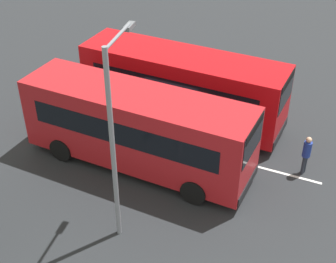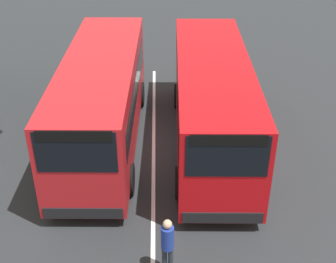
{
  "view_description": "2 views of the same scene",
  "coord_description": "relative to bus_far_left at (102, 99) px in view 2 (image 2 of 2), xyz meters",
  "views": [
    {
      "loc": [
        5.76,
        -15.9,
        11.98
      ],
      "look_at": [
        0.51,
        -0.96,
        1.28
      ],
      "focal_mm": 50.91,
      "sensor_mm": 36.0,
      "label": 1
    },
    {
      "loc": [
        14.04,
        -1.05,
        9.09
      ],
      "look_at": [
        1.5,
        0.36,
        1.48
      ],
      "focal_mm": 49.1,
      "sensor_mm": 36.0,
      "label": 2
    }
  ],
  "objects": [
    {
      "name": "ground_plane",
      "position": [
        0.45,
        1.76,
        -1.79
      ],
      "size": [
        67.13,
        67.13,
        0.0
      ],
      "primitive_type": "plane",
      "color": "#232628"
    },
    {
      "name": "bus_far_left",
      "position": [
        0.0,
        0.0,
        0.0
      ],
      "size": [
        9.46,
        3.5,
        3.25
      ],
      "rotation": [
        0.0,
        0.0,
        -0.12
      ],
      "color": "#AD191E",
      "rests_on": "ground"
    },
    {
      "name": "bus_center_left",
      "position": [
        0.62,
        3.81,
        0.0
      ],
      "size": [
        9.46,
        3.49,
        3.25
      ],
      "rotation": [
        0.0,
        0.0,
        -0.12
      ],
      "color": "#B70C11",
      "rests_on": "ground"
    },
    {
      "name": "pedestrian",
      "position": [
        6.37,
        1.61,
        -0.78
      ],
      "size": [
        0.42,
        0.42,
        1.71
      ],
      "rotation": [
        0.0,
        0.0,
        2.77
      ],
      "color": "#232833",
      "rests_on": "ground"
    },
    {
      "name": "lane_stripe_outer_left",
      "position": [
        0.45,
        1.76,
        -1.78
      ],
      "size": [
        13.44,
        1.32,
        0.01
      ],
      "primitive_type": "cube",
      "rotation": [
        0.0,
        0.0,
        -0.09
      ],
      "color": "silver",
      "rests_on": "ground"
    }
  ]
}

